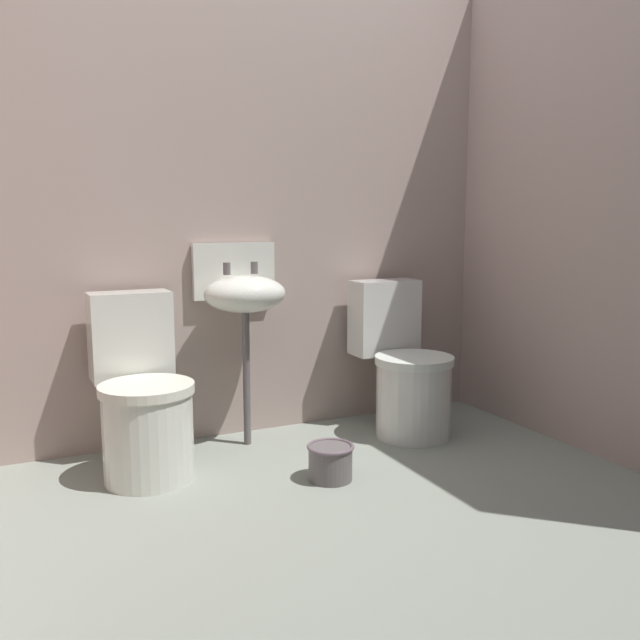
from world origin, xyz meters
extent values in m
cube|color=gray|center=(0.00, 0.00, -0.04)|extent=(3.05, 2.53, 0.08)
cube|color=#A79087|center=(0.00, 1.12, 1.19)|extent=(3.05, 0.10, 2.38)
cube|color=#A8908A|center=(1.38, 0.10, 1.19)|extent=(0.10, 2.33, 2.38)
cylinder|color=silver|center=(-0.64, 0.63, 0.19)|extent=(0.39, 0.39, 0.38)
cylinder|color=silver|center=(-0.64, 0.63, 0.40)|extent=(0.41, 0.41, 0.04)
cube|color=silver|center=(-0.65, 0.93, 0.58)|extent=(0.36, 0.19, 0.40)
cylinder|color=silver|center=(0.70, 0.63, 0.19)|extent=(0.38, 0.38, 0.38)
cylinder|color=silver|center=(0.70, 0.63, 0.40)|extent=(0.40, 0.40, 0.04)
cube|color=silver|center=(0.70, 0.93, 0.58)|extent=(0.36, 0.18, 0.40)
cylinder|color=#5D5758|center=(-0.11, 0.88, 0.33)|extent=(0.04, 0.04, 0.66)
ellipsoid|color=silver|center=(-0.11, 0.88, 0.75)|extent=(0.40, 0.32, 0.18)
cube|color=silver|center=(-0.11, 1.04, 0.85)|extent=(0.42, 0.04, 0.28)
cylinder|color=#5D5758|center=(-0.18, 0.94, 0.87)|extent=(0.04, 0.04, 0.06)
cylinder|color=#5D5758|center=(-0.04, 0.94, 0.87)|extent=(0.04, 0.04, 0.06)
cylinder|color=#5D5758|center=(0.06, 0.29, 0.07)|extent=(0.19, 0.19, 0.15)
torus|color=#64535D|center=(0.06, 0.29, 0.15)|extent=(0.20, 0.20, 0.02)
camera|label=1|loc=(-1.14, -2.15, 1.11)|focal=37.35mm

